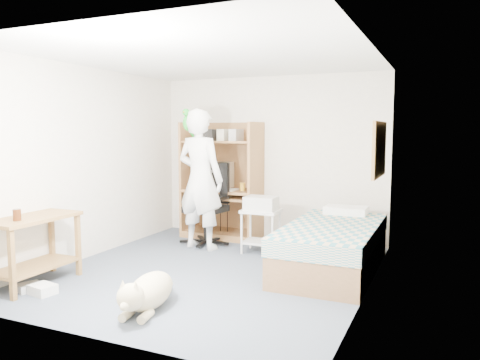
{
  "coord_description": "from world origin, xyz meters",
  "views": [
    {
      "loc": [
        2.5,
        -4.83,
        1.67
      ],
      "look_at": [
        0.13,
        0.54,
        1.05
      ],
      "focal_mm": 35.0,
      "sensor_mm": 36.0,
      "label": 1
    }
  ],
  "objects_px": {
    "side_desk": "(33,240)",
    "dog": "(148,292)",
    "bed": "(332,247)",
    "printer_cart": "(261,224)",
    "office_chair": "(208,215)",
    "person": "(200,179)",
    "computer_hutch": "(223,185)"
  },
  "relations": [
    {
      "from": "office_chair",
      "to": "dog",
      "type": "xyz_separation_m",
      "value": [
        0.71,
        -2.57,
        -0.25
      ]
    },
    {
      "from": "side_desk",
      "to": "office_chair",
      "type": "xyz_separation_m",
      "value": [
        0.84,
        2.45,
        -0.07
      ]
    },
    {
      "from": "side_desk",
      "to": "dog",
      "type": "distance_m",
      "value": 1.59
    },
    {
      "from": "dog",
      "to": "computer_hutch",
      "type": "bearing_deg",
      "value": 92.89
    },
    {
      "from": "office_chair",
      "to": "person",
      "type": "relative_size",
      "value": 0.6
    },
    {
      "from": "bed",
      "to": "printer_cart",
      "type": "xyz_separation_m",
      "value": [
        -1.08,
        0.43,
        0.11
      ]
    },
    {
      "from": "computer_hutch",
      "to": "bed",
      "type": "distance_m",
      "value": 2.35
    },
    {
      "from": "person",
      "to": "dog",
      "type": "height_order",
      "value": "person"
    },
    {
      "from": "side_desk",
      "to": "printer_cart",
      "type": "distance_m",
      "value": 2.86
    },
    {
      "from": "person",
      "to": "side_desk",
      "type": "bearing_deg",
      "value": 74.82
    },
    {
      "from": "printer_cart",
      "to": "office_chair",
      "type": "bearing_deg",
      "value": 165.69
    },
    {
      "from": "side_desk",
      "to": "person",
      "type": "xyz_separation_m",
      "value": [
        0.89,
        2.14,
        0.49
      ]
    },
    {
      "from": "computer_hutch",
      "to": "side_desk",
      "type": "xyz_separation_m",
      "value": [
        -0.85,
        -2.94,
        -0.33
      ]
    },
    {
      "from": "office_chair",
      "to": "person",
      "type": "xyz_separation_m",
      "value": [
        0.04,
        -0.31,
        0.56
      ]
    },
    {
      "from": "office_chair",
      "to": "dog",
      "type": "height_order",
      "value": "office_chair"
    },
    {
      "from": "computer_hutch",
      "to": "office_chair",
      "type": "bearing_deg",
      "value": -90.72
    },
    {
      "from": "office_chair",
      "to": "person",
      "type": "distance_m",
      "value": 0.65
    },
    {
      "from": "computer_hutch",
      "to": "dog",
      "type": "distance_m",
      "value": 3.2
    },
    {
      "from": "bed",
      "to": "person",
      "type": "relative_size",
      "value": 1.02
    },
    {
      "from": "bed",
      "to": "office_chair",
      "type": "height_order",
      "value": "office_chair"
    },
    {
      "from": "office_chair",
      "to": "person",
      "type": "height_order",
      "value": "person"
    },
    {
      "from": "computer_hutch",
      "to": "dog",
      "type": "xyz_separation_m",
      "value": [
        0.7,
        -3.05,
        -0.65
      ]
    },
    {
      "from": "bed",
      "to": "computer_hutch",
      "type": "bearing_deg",
      "value": 150.71
    },
    {
      "from": "computer_hutch",
      "to": "dog",
      "type": "height_order",
      "value": "computer_hutch"
    },
    {
      "from": "office_chair",
      "to": "side_desk",
      "type": "bearing_deg",
      "value": -101.67
    },
    {
      "from": "office_chair",
      "to": "dog",
      "type": "bearing_deg",
      "value": -67.25
    },
    {
      "from": "office_chair",
      "to": "printer_cart",
      "type": "relative_size",
      "value": 1.98
    },
    {
      "from": "computer_hutch",
      "to": "side_desk",
      "type": "height_order",
      "value": "computer_hutch"
    },
    {
      "from": "computer_hutch",
      "to": "bed",
      "type": "relative_size",
      "value": 0.89
    },
    {
      "from": "office_chair",
      "to": "dog",
      "type": "relative_size",
      "value": 1.12
    },
    {
      "from": "side_desk",
      "to": "bed",
      "type": "bearing_deg",
      "value": 32.5
    },
    {
      "from": "bed",
      "to": "person",
      "type": "height_order",
      "value": "person"
    }
  ]
}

